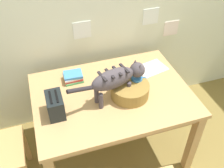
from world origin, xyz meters
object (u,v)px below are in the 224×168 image
coffee_mug (137,82)px  magazine (150,69)px  saucer_bowl (136,88)px  cat (117,78)px  book_stack (73,77)px  dining_table (112,100)px  wicker_basket (130,90)px  toaster (55,105)px

coffee_mug → magazine: (0.23, 0.22, -0.08)m
saucer_bowl → cat: bearing=-167.3°
cat → coffee_mug: bearing=89.8°
book_stack → magazine: bearing=-4.8°
saucer_bowl → coffee_mug: bearing=0.0°
cat → book_stack: cat is taller
dining_table → magazine: 0.49m
wicker_basket → dining_table: bearing=152.4°
wicker_basket → book_stack: bearing=140.5°
coffee_mug → book_stack: 0.56m
cat → wicker_basket: (0.11, -0.01, -0.14)m
dining_table → cat: size_ratio=2.00×
dining_table → book_stack: bearing=135.9°
book_stack → wicker_basket: size_ratio=0.54×
saucer_bowl → toaster: bearing=-174.4°
cat → wicker_basket: bearing=72.8°
magazine → book_stack: (-0.71, 0.06, 0.03)m
saucer_bowl → coffee_mug: 0.07m
dining_table → coffee_mug: coffee_mug is taller
saucer_bowl → toaster: size_ratio=0.87×
toaster → cat: bearing=2.9°
magazine → toaster: size_ratio=1.47×
saucer_bowl → book_stack: 0.55m
saucer_bowl → magazine: size_ratio=0.59×
dining_table → book_stack: book_stack is taller
saucer_bowl → dining_table: bearing=175.0°
cat → coffee_mug: size_ratio=4.73×
cat → toaster: bearing=-99.8°
magazine → wicker_basket: 0.42m
dining_table → wicker_basket: 0.21m
coffee_mug → book_stack: (-0.48, 0.28, -0.05)m
dining_table → wicker_basket: (0.13, -0.07, 0.14)m
dining_table → saucer_bowl: (0.21, -0.02, 0.11)m
magazine → book_stack: bearing=162.5°
saucer_bowl → wicker_basket: 0.10m
dining_table → magazine: (0.44, 0.20, 0.09)m
dining_table → wicker_basket: size_ratio=4.16×
cat → coffee_mug: cat is taller
book_stack → dining_table: bearing=-44.1°
dining_table → cat: cat is taller
magazine → saucer_bowl: bearing=-149.3°
cat → magazine: size_ratio=2.21×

